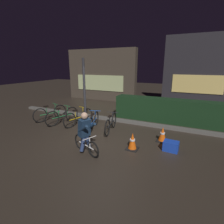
# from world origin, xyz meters

# --- Properties ---
(ground_plane) EXTENTS (40.00, 40.00, 0.00)m
(ground_plane) POSITION_xyz_m (0.00, 0.00, 0.00)
(ground_plane) COLOR #2D261E
(sidewalk_curb) EXTENTS (12.00, 0.24, 0.12)m
(sidewalk_curb) POSITION_xyz_m (0.00, 2.20, 0.06)
(sidewalk_curb) COLOR #56544F
(sidewalk_curb) RESTS_ON ground
(hedge_row) EXTENTS (4.80, 0.70, 1.07)m
(hedge_row) POSITION_xyz_m (1.80, 3.10, 0.53)
(hedge_row) COLOR black
(hedge_row) RESTS_ON ground
(storefront_left) EXTENTS (5.30, 0.54, 3.63)m
(storefront_left) POSITION_xyz_m (-3.47, 6.50, 1.80)
(storefront_left) COLOR #42382D
(storefront_left) RESTS_ON ground
(storefront_right) EXTENTS (4.10, 0.54, 4.30)m
(storefront_right) POSITION_xyz_m (2.92, 7.20, 2.14)
(storefront_right) COLOR #262328
(storefront_right) RESTS_ON ground
(street_post) EXTENTS (0.10, 0.10, 2.81)m
(street_post) POSITION_xyz_m (-1.35, 1.20, 1.40)
(street_post) COLOR #2D2D33
(street_post) RESTS_ON ground
(parked_bike_leftmost) EXTENTS (0.61, 1.56, 0.76)m
(parked_bike_leftmost) POSITION_xyz_m (-3.21, 1.02, 0.34)
(parked_bike_leftmost) COLOR black
(parked_bike_leftmost) RESTS_ON ground
(parked_bike_left_mid) EXTENTS (0.56, 1.61, 0.77)m
(parked_bike_left_mid) POSITION_xyz_m (-2.37, 0.88, 0.35)
(parked_bike_left_mid) COLOR black
(parked_bike_left_mid) RESTS_ON ground
(parked_bike_center_left) EXTENTS (0.49, 1.59, 0.75)m
(parked_bike_center_left) POSITION_xyz_m (-1.60, 1.03, 0.34)
(parked_bike_center_left) COLOR black
(parked_bike_center_left) RESTS_ON ground
(parked_bike_center_right) EXTENTS (0.52, 1.46, 0.69)m
(parked_bike_center_right) POSITION_xyz_m (-0.79, 0.95, 0.32)
(parked_bike_center_right) COLOR black
(parked_bike_center_right) RESTS_ON ground
(parked_bike_right_mid) EXTENTS (0.46, 1.55, 0.72)m
(parked_bike_right_mid) POSITION_xyz_m (-0.01, 0.94, 0.33)
(parked_bike_right_mid) COLOR black
(parked_bike_right_mid) RESTS_ON ground
(traffic_cone_near) EXTENTS (0.36, 0.36, 0.54)m
(traffic_cone_near) POSITION_xyz_m (1.23, -0.10, 0.26)
(traffic_cone_near) COLOR black
(traffic_cone_near) RESTS_ON ground
(traffic_cone_far) EXTENTS (0.36, 0.36, 0.51)m
(traffic_cone_far) POSITION_xyz_m (1.97, 0.88, 0.24)
(traffic_cone_far) COLOR black
(traffic_cone_far) RESTS_ON ground
(blue_crate) EXTENTS (0.46, 0.34, 0.30)m
(blue_crate) POSITION_xyz_m (2.32, 0.30, 0.15)
(blue_crate) COLOR #193DB7
(blue_crate) RESTS_ON ground
(cyclist) EXTENTS (1.12, 0.64, 1.25)m
(cyclist) POSITION_xyz_m (0.05, -0.88, 0.63)
(cyclist) COLOR black
(cyclist) RESTS_ON ground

